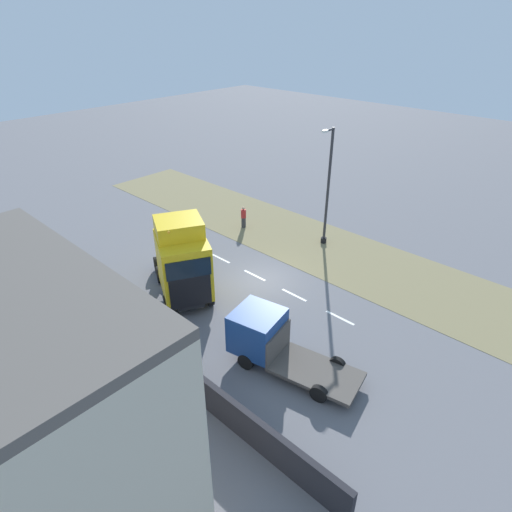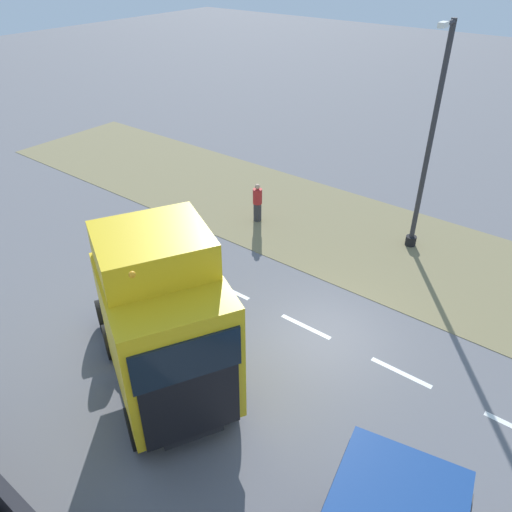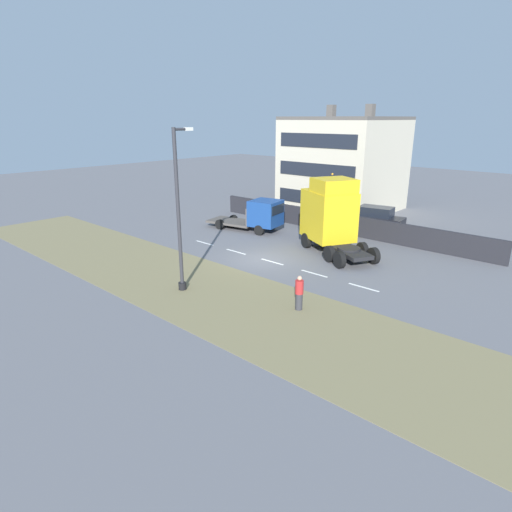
% 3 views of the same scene
% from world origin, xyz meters
% --- Properties ---
extents(ground_plane, '(120.00, 120.00, 0.00)m').
position_xyz_m(ground_plane, '(0.00, 0.00, 0.00)').
color(ground_plane, slate).
rests_on(ground_plane, ground).
extents(grass_verge, '(7.00, 44.00, 0.01)m').
position_xyz_m(grass_verge, '(-6.00, 0.00, 0.01)').
color(grass_verge, olive).
rests_on(grass_verge, ground).
extents(lane_markings, '(0.16, 14.60, 0.00)m').
position_xyz_m(lane_markings, '(0.00, -0.70, 0.00)').
color(lane_markings, white).
rests_on(lane_markings, ground).
extents(boundary_wall, '(0.25, 24.00, 1.57)m').
position_xyz_m(boundary_wall, '(9.00, 0.00, 0.79)').
color(boundary_wall, '#232328').
rests_on(boundary_wall, ground).
extents(lorry_cab, '(5.19, 6.54, 5.06)m').
position_xyz_m(lorry_cab, '(4.54, -1.94, 2.46)').
color(lorry_cab, black).
rests_on(lorry_cab, ground).
extents(flatbed_truck, '(3.34, 6.49, 2.56)m').
position_xyz_m(flatbed_truck, '(5.14, 4.90, 1.36)').
color(flatbed_truck, navy).
rests_on(flatbed_truck, ground).
extents(parked_car, '(2.41, 4.73, 2.13)m').
position_xyz_m(parked_car, '(10.73, -2.10, 1.03)').
color(parked_car, black).
rests_on(parked_car, ground).
extents(lamp_post, '(1.33, 0.41, 8.25)m').
position_xyz_m(lamp_post, '(-6.64, -0.11, 3.74)').
color(lamp_post, black).
rests_on(lamp_post, ground).
extents(pedestrian, '(0.39, 0.39, 1.70)m').
position_xyz_m(pedestrian, '(-4.58, -6.17, 0.83)').
color(pedestrian, '#333338').
rests_on(pedestrian, ground).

